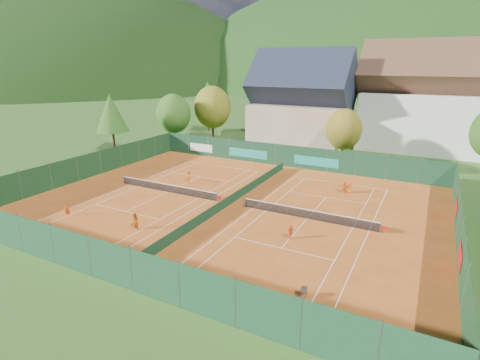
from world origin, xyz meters
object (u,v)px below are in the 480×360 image
player_right_far_a (350,187)px  chalet (301,106)px  hotel_block_a (429,104)px  ball_hopper (304,290)px  player_left_far (189,177)px  player_left_near (67,209)px  player_right_near (290,232)px  player_right_far_b (344,187)px  player_left_mid (135,221)px

player_right_far_a → chalet: bearing=-43.9°
hotel_block_a → ball_hopper: hotel_block_a is taller
player_right_far_a → player_left_far: bearing=30.8°
chalet → player_left_near: (-9.12, -39.63, -5.98)m
ball_hopper → player_left_near: (-23.65, 2.04, 0.09)m
player_left_far → player_right_near: player_left_far is taller
player_right_far_b → player_left_mid: bearing=37.8°
player_left_mid → ball_hopper: bearing=1.2°
player_left_mid → player_right_far_a: size_ratio=1.13×
player_left_mid → player_right_near: 13.18m
player_left_mid → player_right_far_a: player_left_mid is taller
player_left_near → player_left_far: (4.31, 13.45, 0.12)m
hotel_block_a → player_right_near: 41.90m
chalet → player_left_near: 41.11m
player_left_far → player_right_far_b: player_left_far is taller
player_right_far_b → chalet: bearing=-74.1°
chalet → player_left_far: (-4.81, -26.19, -5.86)m
hotel_block_a → ball_hopper: bearing=-95.4°
player_left_mid → player_right_near: player_left_mid is taller
chalet → hotel_block_a: hotel_block_a is taller
player_left_near → player_left_mid: (7.73, 0.64, 0.10)m
hotel_block_a → ball_hopper: size_ratio=27.00×
player_right_far_b → player_left_near: bearing=26.2°
hotel_block_a → player_left_far: hotel_block_a is taller
player_left_mid → player_right_far_b: bearing=62.9°
player_left_near → player_right_near: 20.78m
chalet → player_right_near: (11.03, -34.57, -6.00)m
hotel_block_a → player_left_mid: bearing=-114.4°
ball_hopper → player_left_mid: player_left_mid is taller
player_left_mid → hotel_block_a: bearing=76.4°
ball_hopper → player_right_far_b: player_right_far_b is taller
player_right_near → ball_hopper: bearing=-127.7°
player_left_near → player_right_far_b: 28.26m
ball_hopper → player_left_far: 24.78m
player_right_near → player_right_far_b: (1.35, 13.28, 0.03)m
ball_hopper → chalet: bearing=109.2°
chalet → hotel_block_a: 19.94m
player_left_far → player_right_near: bearing=179.0°
player_right_far_a → player_right_far_b: bearing=40.9°
player_left_near → player_right_far_a: bearing=0.7°
ball_hopper → player_left_far: bearing=141.3°
ball_hopper → player_right_near: (-3.50, 7.10, 0.07)m
hotel_block_a → player_right_far_b: 28.88m
chalet → player_left_far: size_ratio=10.62×
hotel_block_a → player_right_far_a: bearing=-102.7°
chalet → player_right_near: chalet is taller
player_left_mid → player_right_far_b: (13.77, 17.70, -0.08)m
player_right_far_a → player_left_near: bearing=54.8°
chalet → hotel_block_a: size_ratio=0.75×
chalet → player_right_far_b: chalet is taller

